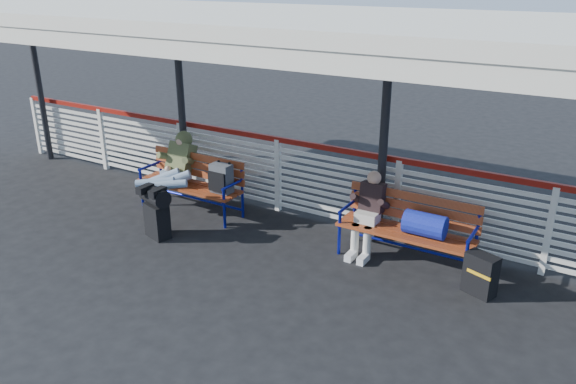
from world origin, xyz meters
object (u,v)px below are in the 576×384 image
Objects in this scene: companion_person at (368,212)px; suitcase_side at (481,274)px; luggage_stack at (156,210)px; bench_left at (201,178)px; bench_right at (415,224)px; traveler_man at (169,175)px.

companion_person is 2.19× the size of suitcase_side.
bench_left is at bearing 106.09° from luggage_stack.
bench_left is 2.81m from companion_person.
bench_right is 3.83m from traveler_man.
luggage_stack is 0.81m from traveler_man.
suitcase_side is (4.40, 0.84, -0.16)m from luggage_stack.
luggage_stack is 1.05m from bench_left.
bench_right is 1.04m from suitcase_side.
bench_left is at bearing -177.87° from companion_person.
luggage_stack is 4.48m from suitcase_side.
bench_right is (3.46, 0.12, -0.01)m from bench_left.
traveler_man is at bearing -171.86° from companion_person.
companion_person reaches higher than bench_left.
suitcase_side is at bearing 26.68° from luggage_stack.
companion_person is at bearing 37.97° from luggage_stack.
companion_person is at bearing -178.69° from bench_right.
bench_right is 3.45× the size of suitcase_side.
bench_right is at bearing 34.30° from luggage_stack.
luggage_stack is at bearing -161.59° from bench_right.
bench_left is (-0.00, 1.03, 0.17)m from luggage_stack.
traveler_man reaches higher than bench_right.
bench_right is at bearing -178.03° from suitcase_side.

